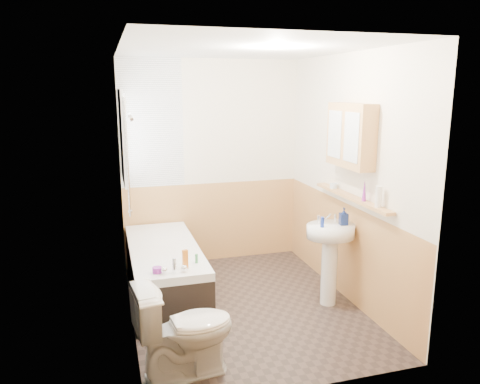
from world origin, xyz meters
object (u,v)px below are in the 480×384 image
object	(u,v)px
pine_shelf	(351,197)
toilet	(185,330)
bathtub	(165,269)
medicine_cabinet	(350,135)
sink	(330,248)

from	to	relation	value
pine_shelf	toilet	bearing A→B (deg)	-156.39
bathtub	pine_shelf	bearing A→B (deg)	-21.26
bathtub	pine_shelf	xyz separation A→B (m)	(1.77, -0.69, 0.82)
bathtub	medicine_cabinet	distance (m)	2.35
pine_shelf	sink	bearing A→B (deg)	176.83
toilet	medicine_cabinet	distance (m)	2.37
bathtub	sink	world-z (taller)	sink
bathtub	toilet	size ratio (longest dim) A/B	2.28
sink	pine_shelf	distance (m)	0.55
pine_shelf	medicine_cabinet	bearing A→B (deg)	138.23
pine_shelf	medicine_cabinet	size ratio (longest dim) A/B	1.99
toilet	medicine_cabinet	world-z (taller)	medicine_cabinet
bathtub	toilet	bearing A→B (deg)	-91.16
bathtub	pine_shelf	world-z (taller)	pine_shelf
pine_shelf	medicine_cabinet	distance (m)	0.61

